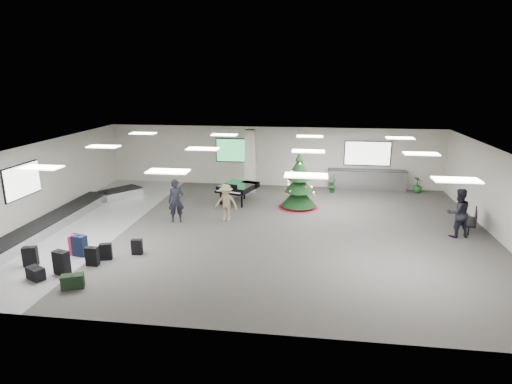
# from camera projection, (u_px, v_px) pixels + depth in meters

# --- Properties ---
(ground) EXTENTS (18.00, 18.00, 0.00)m
(ground) POSITION_uv_depth(u_px,v_px,m) (255.00, 229.00, 16.83)
(ground) COLOR #3B3835
(ground) RESTS_ON ground
(room_envelope) EXTENTS (18.02, 14.02, 3.21)m
(room_envelope) POSITION_uv_depth(u_px,v_px,m) (248.00, 167.00, 16.91)
(room_envelope) COLOR #B5AFA6
(room_envelope) RESTS_ON ground
(baggage_carousel) EXTENTS (2.28, 9.71, 0.43)m
(baggage_carousel) POSITION_uv_depth(u_px,v_px,m) (67.00, 216.00, 17.71)
(baggage_carousel) COLOR silver
(baggage_carousel) RESTS_ON ground
(service_counter) EXTENTS (4.05, 0.65, 1.08)m
(service_counter) POSITION_uv_depth(u_px,v_px,m) (366.00, 180.00, 22.40)
(service_counter) COLOR silver
(service_counter) RESTS_ON ground
(suitcase_0) EXTENTS (0.53, 0.39, 0.76)m
(suitcase_0) POSITION_uv_depth(u_px,v_px,m) (62.00, 263.00, 12.91)
(suitcase_0) COLOR black
(suitcase_0) RESTS_ON ground
(suitcase_1) EXTENTS (0.40, 0.21, 0.63)m
(suitcase_1) POSITION_uv_depth(u_px,v_px,m) (92.00, 256.00, 13.53)
(suitcase_1) COLOR black
(suitcase_1) RESTS_ON ground
(pink_suitcase) EXTENTS (0.50, 0.40, 0.70)m
(pink_suitcase) POSITION_uv_depth(u_px,v_px,m) (76.00, 245.00, 14.37)
(pink_suitcase) COLOR #DA1C50
(pink_suitcase) RESTS_ON ground
(suitcase_3) EXTENTS (0.37, 0.23, 0.55)m
(suitcase_3) POSITION_uv_depth(u_px,v_px,m) (137.00, 247.00, 14.38)
(suitcase_3) COLOR black
(suitcase_3) RESTS_ON ground
(navy_suitcase) EXTENTS (0.51, 0.36, 0.73)m
(navy_suitcase) POSITION_uv_depth(u_px,v_px,m) (80.00, 246.00, 14.23)
(navy_suitcase) COLOR black
(navy_suitcase) RESTS_ON ground
(suitcase_5) EXTENTS (0.48, 0.35, 0.66)m
(suitcase_5) POSITION_uv_depth(u_px,v_px,m) (30.00, 256.00, 13.47)
(suitcase_5) COLOR black
(suitcase_5) RESTS_ON ground
(green_duffel) EXTENTS (0.68, 0.52, 0.43)m
(green_duffel) POSITION_uv_depth(u_px,v_px,m) (73.00, 281.00, 12.09)
(green_duffel) COLOR black
(green_duffel) RESTS_ON ground
(suitcase_7) EXTENTS (0.42, 0.31, 0.57)m
(suitcase_7) POSITION_uv_depth(u_px,v_px,m) (106.00, 252.00, 13.96)
(suitcase_7) COLOR black
(suitcase_7) RESTS_ON ground
(suitcase_8) EXTENTS (0.45, 0.30, 0.64)m
(suitcase_8) POSITION_uv_depth(u_px,v_px,m) (77.00, 243.00, 14.57)
(suitcase_8) COLOR black
(suitcase_8) RESTS_ON ground
(black_duffel) EXTENTS (0.66, 0.55, 0.40)m
(black_duffel) POSITION_uv_depth(u_px,v_px,m) (36.00, 273.00, 12.62)
(black_duffel) COLOR black
(black_duffel) RESTS_ON ground
(christmas_tree) EXTENTS (1.90, 1.90, 2.70)m
(christmas_tree) POSITION_uv_depth(u_px,v_px,m) (299.00, 188.00, 19.33)
(christmas_tree) COLOR maroon
(christmas_tree) RESTS_ON ground
(grand_piano) EXTENTS (1.89, 2.17, 1.05)m
(grand_piano) POSITION_uv_depth(u_px,v_px,m) (237.00, 188.00, 20.10)
(grand_piano) COLOR black
(grand_piano) RESTS_ON ground
(bench) EXTENTS (0.86, 1.42, 0.85)m
(bench) POSITION_uv_depth(u_px,v_px,m) (472.00, 219.00, 16.48)
(bench) COLOR black
(bench) RESTS_ON ground
(traveler_a) EXTENTS (0.75, 0.61, 1.78)m
(traveler_a) POSITION_uv_depth(u_px,v_px,m) (176.00, 201.00, 17.42)
(traveler_a) COLOR black
(traveler_a) RESTS_ON ground
(traveler_b) EXTENTS (1.08, 0.74, 1.54)m
(traveler_b) POSITION_uv_depth(u_px,v_px,m) (226.00, 203.00, 17.62)
(traveler_b) COLOR #917E59
(traveler_b) RESTS_ON ground
(traveler_bench) EXTENTS (1.05, 0.91, 1.85)m
(traveler_bench) POSITION_uv_depth(u_px,v_px,m) (458.00, 213.00, 15.80)
(traveler_bench) COLOR black
(traveler_bench) RESTS_ON ground
(potted_plant_left) EXTENTS (0.51, 0.54, 0.76)m
(potted_plant_left) POSITION_uv_depth(u_px,v_px,m) (332.00, 185.00, 21.94)
(potted_plant_left) COLOR #16461F
(potted_plant_left) RESTS_ON ground
(potted_plant_right) EXTENTS (0.62, 0.62, 0.82)m
(potted_plant_right) POSITION_uv_depth(u_px,v_px,m) (418.00, 185.00, 21.96)
(potted_plant_right) COLOR #16461F
(potted_plant_right) RESTS_ON ground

